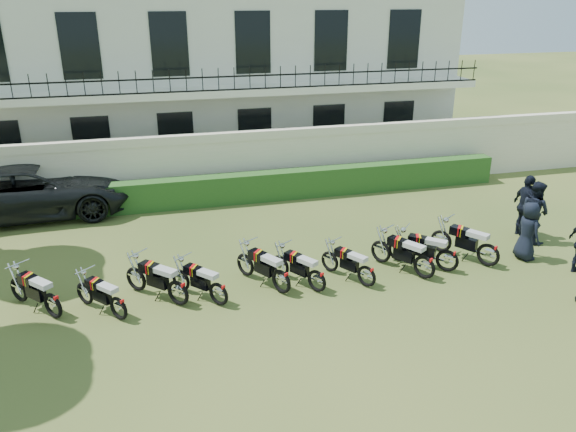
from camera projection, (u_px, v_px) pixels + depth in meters
name	position (u px, v px, depth m)	size (l,w,h in m)	color
ground	(278.00, 307.00, 13.02)	(100.00, 100.00, 0.00)	#364C1E
perimeter_wall	(225.00, 164.00, 19.78)	(30.00, 0.35, 2.30)	beige
hedge	(257.00, 187.00, 19.54)	(18.00, 0.60, 1.00)	#204C1B
building	(202.00, 70.00, 24.19)	(20.40, 9.60, 7.40)	silver
motorcycle_0	(52.00, 300.00, 12.39)	(1.33, 1.48, 1.04)	black
motorcycle_1	(118.00, 303.00, 12.35)	(1.19, 1.36, 0.94)	black
motorcycle_2	(178.00, 287.00, 12.91)	(1.44, 1.45, 1.06)	black
motorcycle_3	(218.00, 289.00, 12.93)	(1.22, 1.40, 0.97)	black
motorcycle_4	(281.00, 276.00, 13.44)	(1.07, 1.67, 1.04)	black
motorcycle_5	(317.00, 276.00, 13.51)	(1.03, 1.54, 0.97)	black
motorcycle_6	(367.00, 271.00, 13.76)	(0.98, 1.52, 0.94)	black
motorcycle_7	(425.00, 262.00, 14.13)	(1.10, 1.71, 1.06)	black
motorcycle_8	(448.00, 255.00, 14.49)	(1.45, 1.36, 1.03)	black
motorcycle_9	(489.00, 250.00, 14.77)	(1.19, 1.71, 1.09)	black
suv	(34.00, 190.00, 18.12)	(2.83, 6.14, 1.71)	black
officer_3	(528.00, 231.00, 15.12)	(0.80, 0.52, 1.63)	black
officer_4	(535.00, 211.00, 16.20)	(0.89, 0.69, 1.82)	black
officer_5	(526.00, 206.00, 16.51)	(1.11, 0.46, 1.89)	black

